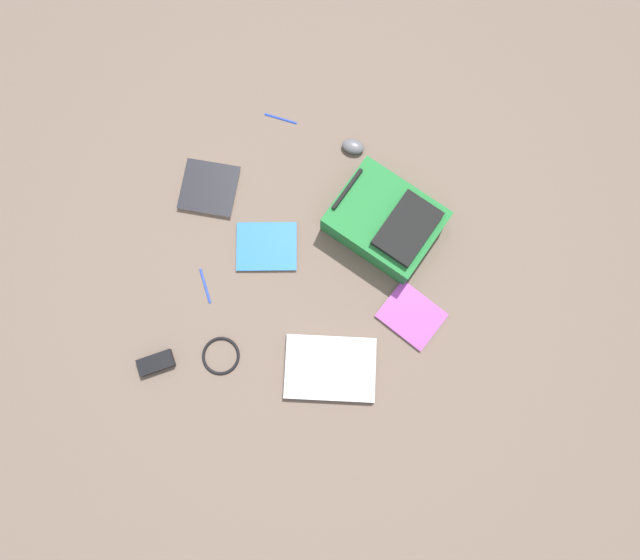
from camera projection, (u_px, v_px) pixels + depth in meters
name	position (u px, v px, depth m)	size (l,w,h in m)	color
ground_plane	(313.00, 267.00, 2.21)	(4.01, 4.01, 0.00)	brown
backpack	(386.00, 222.00, 2.16)	(0.42, 0.47, 0.17)	#1E662D
laptop	(330.00, 368.00, 2.13)	(0.33, 0.40, 0.03)	#929296
book_comic	(209.00, 188.00, 2.25)	(0.24, 0.25, 0.02)	silver
book_manual	(411.00, 315.00, 2.17)	(0.25, 0.27, 0.02)	silver
book_blue	(267.00, 247.00, 2.22)	(0.26, 0.29, 0.02)	silver
computer_mouse	(353.00, 147.00, 2.27)	(0.06, 0.09, 0.04)	#4C4C51
cable_coil	(221.00, 356.00, 2.15)	(0.15, 0.15, 0.01)	black
power_brick	(156.00, 363.00, 2.13)	(0.07, 0.13, 0.03)	black
pen_black	(281.00, 118.00, 2.31)	(0.01, 0.01, 0.14)	#1933B2
pen_blue	(205.00, 286.00, 2.19)	(0.01, 0.01, 0.14)	#1933B2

